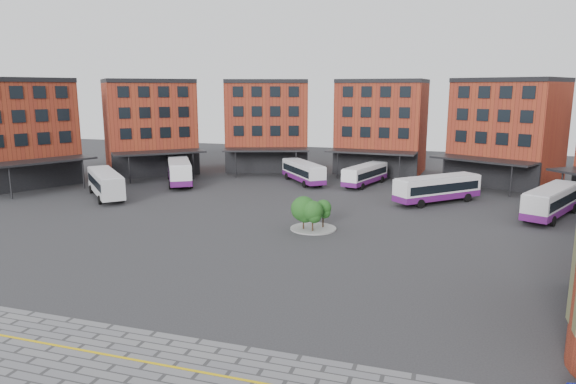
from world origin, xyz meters
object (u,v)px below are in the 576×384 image
(bus_b, at_px, (179,170))
(bus_c, at_px, (303,172))
(bus_e, at_px, (438,189))
(tree_island, at_px, (310,212))
(bus_a, at_px, (105,182))
(bus_d, at_px, (365,174))
(bus_f, at_px, (552,201))

(bus_b, distance_m, bus_c, 17.47)
(bus_c, distance_m, bus_e, 20.11)
(tree_island, distance_m, bus_c, 24.93)
(bus_a, height_order, bus_c, bus_a)
(tree_island, xyz_separation_m, bus_b, (-24.01, 17.91, 0.07))
(tree_island, distance_m, bus_a, 28.69)
(bus_a, distance_m, bus_b, 11.77)
(bus_c, height_order, bus_e, bus_e)
(bus_c, xyz_separation_m, bus_e, (18.57, -7.73, 0.11))
(bus_c, bearing_deg, bus_d, -33.21)
(tree_island, bearing_deg, bus_e, 55.50)
(bus_e, bearing_deg, bus_b, -138.33)
(bus_b, height_order, bus_e, bus_b)
(bus_c, relative_size, bus_f, 0.86)
(bus_d, bearing_deg, bus_c, -158.63)
(bus_b, bearing_deg, bus_f, -38.71)
(bus_c, bearing_deg, tree_island, -111.04)
(tree_island, height_order, bus_a, tree_island)
(bus_a, relative_size, bus_d, 0.98)
(tree_island, bearing_deg, bus_a, 166.29)
(bus_c, bearing_deg, bus_e, -61.27)
(bus_b, bearing_deg, bus_e, -35.12)
(bus_a, height_order, bus_d, bus_a)
(bus_b, relative_size, bus_c, 1.22)
(tree_island, height_order, bus_d, tree_island)
(bus_b, relative_size, bus_e, 1.21)
(tree_island, xyz_separation_m, bus_a, (-27.87, 6.80, 0.11))
(bus_a, relative_size, bus_c, 1.03)
(tree_island, relative_size, bus_e, 0.45)
(bus_a, height_order, bus_f, bus_a)
(bus_e, height_order, bus_f, bus_f)
(bus_d, relative_size, bus_e, 1.05)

